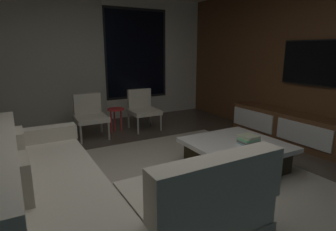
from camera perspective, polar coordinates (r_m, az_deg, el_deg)
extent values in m
plane|color=#473D33|center=(3.17, -1.57, -16.02)|extent=(9.20, 9.20, 0.00)
cube|color=silver|center=(6.24, -17.98, 10.84)|extent=(6.60, 0.12, 2.70)
cube|color=black|center=(6.57, -6.53, 12.35)|extent=(1.52, 0.02, 2.02)
cube|color=black|center=(6.56, -6.48, 12.35)|extent=(1.40, 0.03, 1.90)
cube|color=#BCB5A3|center=(5.98, -22.80, 9.88)|extent=(2.10, 0.12, 2.60)
cube|color=#ADA391|center=(3.26, 4.94, -15.13)|extent=(3.20, 3.80, 0.01)
cube|color=#B1A997|center=(2.96, -21.97, -17.40)|extent=(0.90, 2.50, 0.18)
cube|color=beige|center=(2.86, -22.34, -13.76)|extent=(0.86, 2.42, 0.24)
cube|color=beige|center=(2.73, -30.30, -8.63)|extent=(0.20, 2.50, 0.40)
cube|color=beige|center=(3.86, -24.94, -3.64)|extent=(0.90, 0.20, 0.18)
cube|color=#B1A997|center=(2.60, 4.52, -21.09)|extent=(1.10, 0.90, 0.18)
cube|color=beige|center=(2.48, 4.61, -17.09)|extent=(1.07, 0.86, 0.24)
cube|color=beige|center=(2.09, 10.33, -13.54)|extent=(1.10, 0.20, 0.40)
cube|color=beige|center=(3.26, -28.12, -5.70)|extent=(0.10, 0.36, 0.36)
cube|color=#B2A893|center=(2.46, -27.36, -11.60)|extent=(0.10, 0.36, 0.36)
cube|color=black|center=(3.87, 13.66, -8.34)|extent=(1.00, 1.00, 0.30)
cube|color=white|center=(3.81, 13.81, -5.82)|extent=(1.16, 1.16, 0.06)
cube|color=#91BAC0|center=(3.78, 16.08, -5.48)|extent=(0.22, 0.19, 0.02)
cube|color=gray|center=(3.80, 16.18, -5.03)|extent=(0.25, 0.18, 0.02)
cube|color=#80CE96|center=(3.77, 16.23, -4.71)|extent=(0.24, 0.17, 0.03)
cube|color=beige|center=(3.78, 16.22, -4.13)|extent=(0.21, 0.22, 0.03)
cylinder|color=#B2ADA0|center=(5.43, -1.46, -1.32)|extent=(0.04, 0.04, 0.36)
cylinder|color=#B2ADA0|center=(5.24, -6.15, -1.94)|extent=(0.04, 0.04, 0.36)
cylinder|color=#B2ADA0|center=(5.87, -3.66, -0.22)|extent=(0.04, 0.04, 0.36)
cylinder|color=#B2ADA0|center=(5.69, -8.06, -0.76)|extent=(0.04, 0.04, 0.36)
cube|color=beige|center=(5.51, -4.87, 0.78)|extent=(0.55, 0.57, 0.08)
cube|color=beige|center=(5.68, -5.89, 3.51)|extent=(0.49, 0.09, 0.38)
cylinder|color=#B2ADA0|center=(5.00, -12.01, -2.92)|extent=(0.04, 0.04, 0.36)
cylinder|color=#B2ADA0|center=(4.90, -17.41, -3.59)|extent=(0.04, 0.04, 0.36)
cylinder|color=#B2ADA0|center=(5.47, -13.49, -1.60)|extent=(0.04, 0.04, 0.36)
cylinder|color=#B2ADA0|center=(5.37, -18.44, -2.18)|extent=(0.04, 0.04, 0.36)
cube|color=beige|center=(5.13, -15.46, -0.61)|extent=(0.55, 0.57, 0.08)
cube|color=beige|center=(5.31, -16.20, 2.35)|extent=(0.49, 0.09, 0.38)
cylinder|color=red|center=(5.41, -11.56, -1.11)|extent=(0.03, 0.03, 0.46)
cylinder|color=red|center=(5.47, -9.57, -0.86)|extent=(0.03, 0.03, 0.46)
cylinder|color=red|center=(5.53, -10.90, -0.76)|extent=(0.03, 0.03, 0.46)
cylinder|color=red|center=(5.39, -10.65, 1.26)|extent=(0.32, 0.32, 0.02)
cube|color=brown|center=(4.97, 27.38, -3.28)|extent=(0.44, 3.10, 0.52)
cube|color=white|center=(4.78, 25.88, -3.43)|extent=(0.02, 0.93, 0.33)
cube|color=white|center=(5.41, 16.83, -0.81)|extent=(0.02, 0.93, 0.33)
cube|color=black|center=(5.03, 28.39, 9.44)|extent=(0.04, 1.25, 0.72)
cube|color=black|center=(5.03, 28.37, 9.44)|extent=(0.05, 1.21, 0.68)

